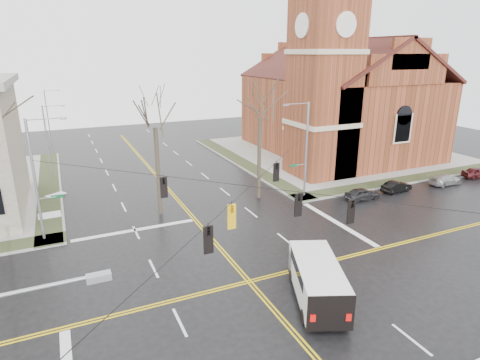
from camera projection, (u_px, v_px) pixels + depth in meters
name	position (u px, v px, depth m)	size (l,w,h in m)	color
ground	(249.00, 282.00, 24.65)	(120.00, 120.00, 0.00)	black
sidewalks	(249.00, 280.00, 24.63)	(80.00, 80.00, 0.17)	gray
road_markings	(249.00, 281.00, 24.65)	(100.00, 100.00, 0.01)	gold
church	(336.00, 92.00, 53.34)	(24.28, 27.48, 27.50)	brown
signal_pole_ne	(305.00, 147.00, 37.58)	(2.75, 0.22, 9.00)	gray
signal_pole_nw	(37.00, 177.00, 28.63)	(2.75, 0.22, 9.00)	gray
span_wires	(250.00, 186.00, 22.76)	(23.02, 23.02, 0.03)	black
traffic_signals	(255.00, 202.00, 22.41)	(8.21, 8.26, 1.30)	black
streetlight_north_a	(48.00, 139.00, 43.34)	(2.30, 0.20, 8.00)	gray
streetlight_north_b	(48.00, 114.00, 60.67)	(2.30, 0.20, 8.00)	gray
cargo_van	(316.00, 277.00, 22.58)	(4.50, 6.48, 2.31)	white
parked_car_a	(362.00, 194.00, 38.15)	(1.38, 3.43, 1.17)	black
parked_car_b	(396.00, 187.00, 40.31)	(1.18, 3.39, 1.12)	black
parked_car_c	(445.00, 180.00, 42.52)	(1.57, 3.85, 1.12)	#9D9EA0
parked_car_d	(479.00, 173.00, 44.72)	(1.45, 3.60, 1.23)	#431316
tree_nw_near	(155.00, 121.00, 32.39)	(4.00, 4.00, 11.21)	#332C20
tree_ne	(260.00, 111.00, 36.04)	(4.00, 4.00, 11.59)	#332C20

